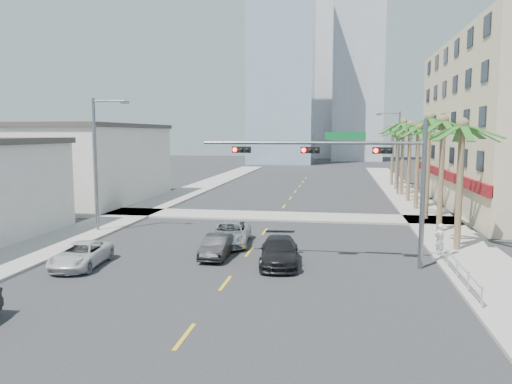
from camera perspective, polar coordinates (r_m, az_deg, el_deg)
ground at (r=19.09m, az=-6.29°, el=-13.80°), size 260.00×260.00×0.00m
sidewalk_right at (r=38.43m, az=19.97°, el=-3.59°), size 4.00×120.00×0.15m
sidewalk_left at (r=41.39m, az=-14.81°, el=-2.69°), size 4.00×120.00×0.15m
sidewalk_cross at (r=40.05m, az=2.28°, el=-2.78°), size 80.00×4.00×0.15m
building_left_far at (r=51.46m, az=-18.90°, el=2.92°), size 11.00×18.00×7.20m
tower_far_left at (r=114.25m, az=2.98°, el=15.42°), size 14.00×14.00×48.00m
tower_far_right at (r=129.37m, az=11.64°, el=16.96°), size 12.00×12.00×60.00m
tower_far_center at (r=143.13m, az=6.41°, el=12.41°), size 16.00×16.00×42.00m
traffic_signal_mast at (r=25.21m, az=11.42°, el=2.91°), size 11.12×0.54×7.20m
palm_tree_0 at (r=29.94m, az=22.53°, el=6.98°), size 4.80×4.80×7.80m
palm_tree_1 at (r=35.04m, az=20.64°, el=7.52°), size 4.80×4.80×8.16m
palm_tree_2 at (r=40.16m, az=19.23°, el=7.91°), size 4.80×4.80×8.52m
palm_tree_3 at (r=45.29m, az=18.09°, el=6.90°), size 4.80×4.80×7.80m
palm_tree_4 at (r=50.44m, az=17.22°, el=7.27°), size 4.80×4.80×8.16m
palm_tree_5 at (r=55.60m, az=16.52°, el=7.57°), size 4.80×4.80×8.52m
palm_tree_6 at (r=60.76m, az=15.90°, el=6.84°), size 4.80×4.80×7.80m
palm_tree_7 at (r=65.93m, az=15.41°, el=7.13°), size 4.80×4.80×8.16m
streetlight_left at (r=35.06m, az=-17.59°, el=3.75°), size 2.55×0.25×9.00m
streetlight_right at (r=55.55m, az=15.81°, el=4.79°), size 2.55×0.25×9.00m
guardrail at (r=24.55m, az=22.02°, el=-7.94°), size 0.08×8.08×1.00m
car_parked_far at (r=26.75m, az=-19.37°, el=-6.79°), size 2.34×4.50×1.21m
car_lane_left at (r=27.18m, az=-4.48°, el=-6.21°), size 1.32×3.70×1.22m
car_lane_center at (r=30.21m, az=-3.01°, el=-4.74°), size 2.74×5.11×1.36m
car_lane_right at (r=25.65m, az=2.68°, el=-6.80°), size 2.38×4.88×1.37m
pedestrian at (r=28.77m, az=20.24°, el=-5.09°), size 0.74×0.65×1.70m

